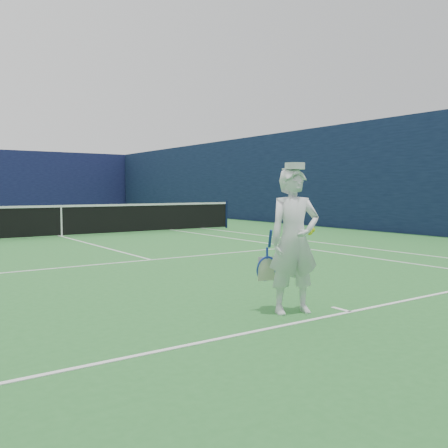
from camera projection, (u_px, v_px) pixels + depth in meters
name	position (u px, v px, depth m)	size (l,w,h in m)	color
ground	(62.00, 237.00, 15.89)	(80.00, 80.00, 0.00)	#2C7330
court_markings	(62.00, 236.00, 15.89)	(11.03, 23.83, 0.01)	white
windscreen_fence	(60.00, 174.00, 15.75)	(20.12, 36.12, 4.00)	#0F1239
tennis_net	(61.00, 219.00, 15.85)	(12.88, 0.09, 1.07)	#141E4C
tennis_player	(294.00, 240.00, 6.03)	(0.74, 0.66, 1.83)	white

